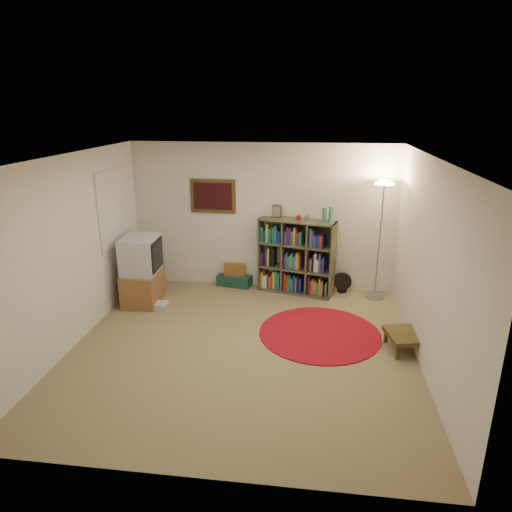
{
  "coord_description": "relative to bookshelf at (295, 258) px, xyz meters",
  "views": [
    {
      "loc": [
        0.86,
        -5.3,
        3.08
      ],
      "look_at": [
        0.1,
        0.6,
        1.1
      ],
      "focal_mm": 32.0,
      "sensor_mm": 36.0,
      "label": 1
    }
  ],
  "objects": [
    {
      "name": "dvd_box",
      "position": [
        -2.1,
        -0.97,
        -0.57
      ],
      "size": [
        0.29,
        0.24,
        0.09
      ],
      "rotation": [
        0.0,
        0.0,
        0.02
      ],
      "color": "silver",
      "rests_on": "ground"
    },
    {
      "name": "red_rug",
      "position": [
        0.43,
        -1.5,
        -0.61
      ],
      "size": [
        1.71,
        1.71,
        0.02
      ],
      "color": "maroon",
      "rests_on": "ground"
    },
    {
      "name": "duffel_bag",
      "position": [
        -0.5,
        0.24,
        -0.51
      ],
      "size": [
        0.33,
        0.28,
        0.22
      ],
      "rotation": [
        0.0,
        0.0,
        -0.02
      ],
      "color": "black",
      "rests_on": "ground"
    },
    {
      "name": "floor_fan",
      "position": [
        0.82,
        0.07,
        -0.44
      ],
      "size": [
        0.31,
        0.18,
        0.35
      ],
      "rotation": [
        0.0,
        0.0,
        -0.09
      ],
      "color": "black",
      "rests_on": "ground"
    },
    {
      "name": "floor_lamp",
      "position": [
        1.35,
        -0.09,
        1.03
      ],
      "size": [
        0.49,
        0.49,
        1.99
      ],
      "rotation": [
        0.0,
        0.0,
        -0.33
      ],
      "color": "#ADABB0",
      "rests_on": "ground"
    },
    {
      "name": "wicker_basket",
      "position": [
        -1.08,
        0.22,
        -0.32
      ],
      "size": [
        0.4,
        0.3,
        0.21
      ],
      "rotation": [
        0.0,
        0.0,
        0.1
      ],
      "color": "brown",
      "rests_on": "suitcase"
    },
    {
      "name": "suitcase",
      "position": [
        -1.07,
        0.2,
        -0.52
      ],
      "size": [
        0.66,
        0.49,
        0.19
      ],
      "rotation": [
        0.0,
        0.0,
        -0.2
      ],
      "color": "#14382F",
      "rests_on": "ground"
    },
    {
      "name": "bookshelf",
      "position": [
        0.0,
        0.0,
        0.0
      ],
      "size": [
        1.33,
        0.67,
        1.53
      ],
      "rotation": [
        0.0,
        0.0,
        -0.25
      ],
      "color": "#43442D",
      "rests_on": "ground"
    },
    {
      "name": "tv_stand",
      "position": [
        -2.42,
        -0.76,
        -0.08
      ],
      "size": [
        0.57,
        0.78,
        1.11
      ],
      "rotation": [
        0.0,
        0.0,
        0.03
      ],
      "color": "brown",
      "rests_on": "ground"
    },
    {
      "name": "side_table",
      "position": [
        1.57,
        -1.81,
        -0.41
      ],
      "size": [
        0.64,
        0.64,
        0.25
      ],
      "rotation": [
        0.0,
        0.0,
        0.21
      ],
      "color": "#3B2D14",
      "rests_on": "ground"
    },
    {
      "name": "paper_towel",
      "position": [
        -0.53,
        0.06,
        -0.49
      ],
      "size": [
        0.13,
        0.13,
        0.25
      ],
      "rotation": [
        0.0,
        0.0,
        0.05
      ],
      "color": "silver",
      "rests_on": "ground"
    },
    {
      "name": "room",
      "position": [
        -0.64,
        -1.99,
        0.64
      ],
      "size": [
        4.54,
        4.54,
        2.54
      ],
      "color": "olive",
      "rests_on": "ground"
    }
  ]
}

